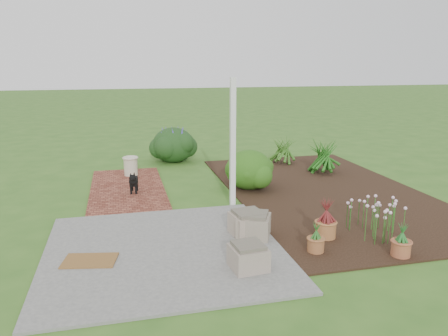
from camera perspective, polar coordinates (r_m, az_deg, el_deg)
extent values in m
plane|color=#325E1D|center=(8.55, -0.67, -5.26)|extent=(80.00, 80.00, 0.00)
cube|color=#60605D|center=(6.74, -7.83, -10.57)|extent=(3.50, 3.50, 0.04)
cube|color=maroon|center=(10.01, -12.50, -2.61)|extent=(1.60, 3.50, 0.04)
cube|color=black|center=(9.82, 13.04, -3.00)|extent=(4.00, 7.00, 0.03)
cube|color=white|center=(8.39, 1.15, 3.22)|extent=(0.10, 0.10, 2.50)
cube|color=#726658|center=(6.04, 3.19, -11.61)|extent=(0.51, 0.51, 0.31)
cube|color=#79725A|center=(7.08, 3.90, -7.58)|extent=(0.67, 0.67, 0.34)
cube|color=gray|center=(7.14, 3.14, -7.37)|extent=(0.58, 0.58, 0.34)
cube|color=brown|center=(6.57, -17.12, -11.47)|extent=(0.81, 0.60, 0.02)
cube|color=black|center=(9.55, -11.71, -1.70)|extent=(0.20, 0.36, 0.15)
cylinder|color=black|center=(9.48, -12.05, -2.84)|extent=(0.04, 0.04, 0.17)
cylinder|color=black|center=(9.47, -11.42, -2.83)|extent=(0.04, 0.04, 0.17)
cylinder|color=black|center=(9.72, -11.90, -2.43)|extent=(0.04, 0.04, 0.17)
cylinder|color=black|center=(9.71, -11.29, -2.42)|extent=(0.04, 0.04, 0.17)
sphere|color=black|center=(9.32, -11.87, -1.31)|extent=(0.14, 0.14, 0.14)
cone|color=black|center=(9.70, -11.64, -0.82)|extent=(0.07, 0.11, 0.13)
cylinder|color=beige|center=(11.03, -12.09, 0.22)|extent=(0.34, 0.34, 0.45)
ellipsoid|color=#12430E|center=(9.69, 3.30, -0.07)|extent=(1.23, 1.23, 0.89)
cylinder|color=#9F6335|center=(7.25, 13.12, -7.80)|extent=(0.42, 0.42, 0.27)
cylinder|color=#9E5535|center=(6.93, 22.11, -9.69)|extent=(0.31, 0.31, 0.23)
cylinder|color=#945932|center=(6.72, 11.89, -9.76)|extent=(0.27, 0.27, 0.21)
ellipsoid|color=black|center=(12.49, -6.65, 3.12)|extent=(1.49, 1.49, 1.01)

